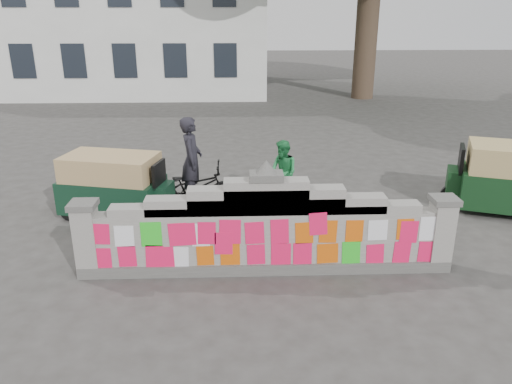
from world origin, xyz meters
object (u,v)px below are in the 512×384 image
at_px(cyclist_bike, 193,188).
at_px(pedestrian, 283,172).
at_px(cyclist_rider, 192,171).
at_px(rickshaw_left, 115,185).

bearing_deg(cyclist_bike, pedestrian, -77.21).
height_order(cyclist_bike, cyclist_rider, cyclist_rider).
bearing_deg(cyclist_rider, rickshaw_left, 94.74).
bearing_deg(pedestrian, rickshaw_left, -110.50).
bearing_deg(rickshaw_left, cyclist_rider, 18.14).
xyz_separation_m(cyclist_rider, rickshaw_left, (-1.68, -0.14, -0.24)).
distance_m(pedestrian, rickshaw_left, 3.78).
distance_m(cyclist_bike, pedestrian, 2.11).
relative_size(cyclist_bike, cyclist_rider, 1.12).
relative_size(pedestrian, rickshaw_left, 0.59).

